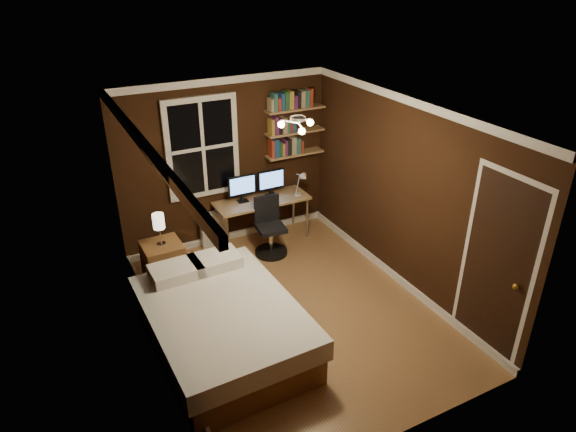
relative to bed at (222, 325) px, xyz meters
name	(u,v)px	position (x,y,z in m)	size (l,w,h in m)	color
floor	(292,310)	(1.00, 0.23, -0.31)	(4.20, 4.20, 0.00)	brown
wall_back	(226,163)	(1.00, 2.33, 0.94)	(3.20, 0.04, 2.50)	black
wall_left	(153,255)	(-0.60, 0.23, 0.94)	(0.04, 4.20, 2.50)	black
wall_right	(404,195)	(2.60, 0.23, 0.94)	(0.04, 4.20, 2.50)	black
ceiling	(293,114)	(1.00, 0.23, 2.19)	(3.20, 4.20, 0.02)	white
window	(202,148)	(0.65, 2.29, 1.24)	(1.06, 0.06, 1.46)	white
door	(496,269)	(2.59, -1.32, 0.72)	(0.03, 0.82, 2.05)	black
door_knob	(516,287)	(2.55, -1.62, 0.69)	(0.06, 0.06, 0.06)	gold
ceiling_fixture	(298,126)	(1.00, 0.13, 2.09)	(0.44, 0.44, 0.18)	beige
bookshelf_lower	(295,154)	(2.08, 2.21, 0.94)	(0.92, 0.22, 0.03)	#A37A4F
books_row_lower	(295,146)	(2.08, 2.21, 1.07)	(0.54, 0.16, 0.23)	#9B321C
bookshelf_middle	(295,132)	(2.08, 2.21, 1.29)	(0.92, 0.22, 0.03)	#A37A4F
books_row_middle	(295,123)	(2.08, 2.21, 1.42)	(0.42, 0.16, 0.23)	navy
bookshelf_upper	(295,109)	(2.08, 2.21, 1.64)	(0.92, 0.22, 0.03)	#A37A4F
books_row_upper	(295,100)	(2.08, 2.21, 1.77)	(0.66, 0.16, 0.23)	#214E23
bed	(222,325)	(0.00, 0.00, 0.00)	(1.57, 2.14, 0.72)	brown
nightstand	(164,264)	(-0.24, 1.52, 0.00)	(0.50, 0.50, 0.62)	brown
bedside_lamp	(160,229)	(-0.24, 1.52, 0.53)	(0.15, 0.15, 0.43)	white
radiator	(213,229)	(0.69, 2.22, -0.03)	(0.36, 0.13, 0.55)	beige
desk	(262,203)	(1.43, 2.04, 0.31)	(1.44, 0.54, 0.68)	#A37A4F
monitor_left	(242,189)	(1.15, 2.11, 0.59)	(0.43, 0.12, 0.42)	black
monitor_right	(271,183)	(1.63, 2.11, 0.59)	(0.43, 0.12, 0.42)	black
desk_lamp	(300,183)	(2.00, 1.86, 0.60)	(0.14, 0.32, 0.44)	silver
office_chair	(270,233)	(1.37, 1.63, 0.01)	(0.48, 0.48, 0.88)	black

